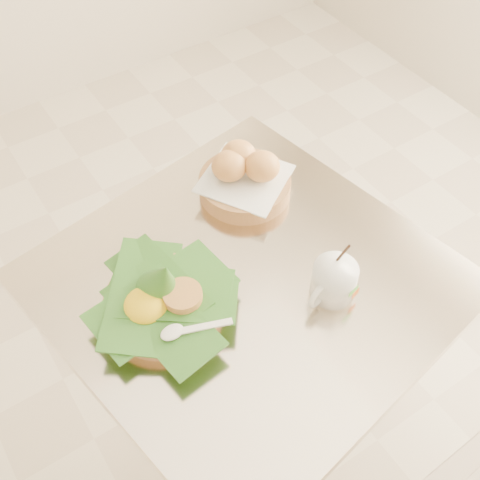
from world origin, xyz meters
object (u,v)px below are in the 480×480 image
rice_basket (162,299)px  coffee_mug (333,281)px  cafe_table (246,338)px  bread_basket (244,177)px

rice_basket → coffee_mug: 0.31m
cafe_table → coffee_mug: coffee_mug is taller
rice_basket → bread_basket: rice_basket is taller
cafe_table → rice_basket: 0.31m
rice_basket → coffee_mug: coffee_mug is taller
cafe_table → bread_basket: 0.35m
cafe_table → coffee_mug: (0.11, -0.11, 0.26)m
cafe_table → bread_basket: bearing=57.7°
cafe_table → bread_basket: size_ratio=3.50×
coffee_mug → cafe_table: bearing=134.8°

